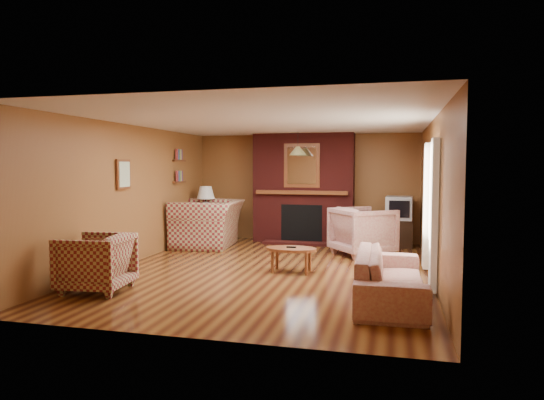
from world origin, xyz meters
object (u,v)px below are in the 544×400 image
(plaid_loveseat, at_px, (208,223))
(tv_stand, at_px, (399,233))
(fireplace, at_px, (304,189))
(side_table, at_px, (206,229))
(plaid_armchair, at_px, (96,263))
(coffee_table, at_px, (291,251))
(floral_armchair, at_px, (363,231))
(floral_sofa, at_px, (390,276))
(table_lamp, at_px, (206,199))
(crt_tv, at_px, (399,208))

(plaid_loveseat, bearing_deg, tv_stand, 96.83)
(fireplace, height_order, side_table, fireplace)
(plaid_armchair, distance_m, tv_stand, 6.17)
(coffee_table, xyz_separation_m, side_table, (-2.46, 2.55, -0.04))
(coffee_table, height_order, side_table, side_table)
(floral_armchair, xyz_separation_m, side_table, (-3.48, 0.78, -0.16))
(floral_sofa, relative_size, table_lamp, 3.24)
(coffee_table, distance_m, side_table, 3.55)
(plaid_armchair, relative_size, crt_tv, 1.53)
(side_table, bearing_deg, floral_sofa, -43.80)
(table_lamp, bearing_deg, fireplace, 14.29)
(table_lamp, relative_size, crt_tv, 1.16)
(fireplace, distance_m, table_lamp, 2.18)
(coffee_table, xyz_separation_m, crt_tv, (1.69, 2.89, 0.48))
(plaid_loveseat, distance_m, coffee_table, 3.01)
(fireplace, bearing_deg, plaid_armchair, -111.80)
(plaid_loveseat, relative_size, floral_armchair, 1.48)
(floral_armchair, bearing_deg, plaid_loveseat, 48.69)
(fireplace, relative_size, side_table, 4.04)
(plaid_armchair, distance_m, floral_armchair, 4.88)
(tv_stand, relative_size, crt_tv, 1.03)
(fireplace, distance_m, crt_tv, 2.09)
(tv_stand, bearing_deg, fireplace, 171.29)
(coffee_table, bearing_deg, fireplace, 96.75)
(floral_sofa, xyz_separation_m, tv_stand, (0.15, 4.19, -0.02))
(tv_stand, xyz_separation_m, crt_tv, (-0.00, -0.01, 0.53))
(coffee_table, bearing_deg, plaid_loveseat, 137.37)
(table_lamp, bearing_deg, floral_armchair, -12.61)
(plaid_armchair, relative_size, coffee_table, 1.06)
(plaid_loveseat, bearing_deg, plaid_armchair, -7.09)
(plaid_loveseat, distance_m, side_table, 0.60)
(plaid_loveseat, relative_size, crt_tv, 2.67)
(side_table, bearing_deg, crt_tv, 4.74)
(floral_sofa, relative_size, coffee_table, 2.59)
(fireplace, height_order, coffee_table, fireplace)
(floral_armchair, distance_m, crt_tv, 1.36)
(tv_stand, bearing_deg, plaid_armchair, -134.02)
(floral_armchair, relative_size, side_table, 1.70)
(coffee_table, bearing_deg, plaid_armchair, -142.25)
(plaid_armchair, bearing_deg, floral_sofa, 91.94)
(plaid_loveseat, distance_m, tv_stand, 4.00)
(floral_armchair, relative_size, crt_tv, 1.81)
(fireplace, xyz_separation_m, floral_armchair, (1.38, -1.31, -0.72))
(table_lamp, relative_size, tv_stand, 1.13)
(floral_armchair, bearing_deg, fireplace, 9.85)
(tv_stand, height_order, crt_tv, crt_tv)
(plaid_armchair, bearing_deg, fireplace, 152.68)
(floral_sofa, height_order, side_table, floral_sofa)
(floral_sofa, xyz_separation_m, crt_tv, (0.15, 4.18, 0.51))
(floral_sofa, bearing_deg, plaid_loveseat, 47.20)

